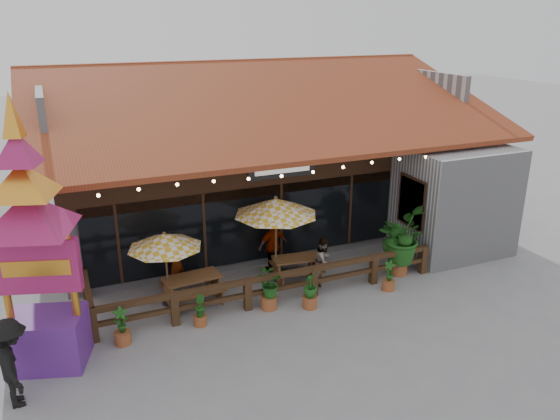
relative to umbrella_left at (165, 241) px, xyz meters
name	(u,v)px	position (x,y,z in m)	size (l,w,h in m)	color
ground	(321,285)	(4.41, -0.66, -1.89)	(100.00, 100.00, 0.00)	gray
restaurant_building	(251,162)	(4.67, 5.95, 0.32)	(15.50, 14.73, 6.09)	#ACABB1
patio_railing	(253,284)	(2.16, -0.93, -1.27)	(10.00, 2.60, 0.92)	#422A17
umbrella_left	(165,241)	(0.00, 0.00, 0.00)	(2.20, 2.20, 2.17)	brown
umbrella_right	(276,207)	(3.34, 0.25, 0.44)	(2.64, 2.64, 2.67)	brown
picnic_table_left	(193,284)	(0.66, -0.09, -1.38)	(1.69, 1.49, 0.75)	brown
picnic_table_right	(297,264)	(3.94, 0.04, -1.42)	(1.61, 1.44, 0.70)	brown
thai_sign_tower	(29,220)	(-3.10, -1.68, 1.64)	(3.09, 3.09, 6.67)	#5B2486
tropical_plant	(401,238)	(6.99, -0.90, -0.69)	(1.96, 2.00, 2.10)	brown
diner_a	(176,262)	(0.47, 0.97, -1.12)	(0.56, 0.37, 1.55)	#331B10
diner_b	(324,261)	(4.54, -0.56, -1.17)	(0.70, 0.55, 1.44)	#331B10
diner_c	(273,245)	(3.48, 0.84, -1.04)	(1.00, 0.42, 1.71)	#331B10
pedestrian	(12,363)	(-3.76, -2.93, -0.92)	(1.25, 0.72, 1.94)	black
planter_a	(122,329)	(-1.47, -1.53, -1.47)	(0.40, 0.40, 0.99)	brown
planter_b	(200,312)	(0.50, -1.44, -1.51)	(0.35, 0.35, 0.85)	brown
planter_c	(269,288)	(2.46, -1.34, -1.27)	(0.88, 0.87, 1.10)	brown
planter_d	(310,291)	(3.52, -1.73, -1.40)	(0.52, 0.52, 1.02)	brown
planter_e	(389,278)	(6.09, -1.70, -1.50)	(0.38, 0.39, 0.92)	brown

